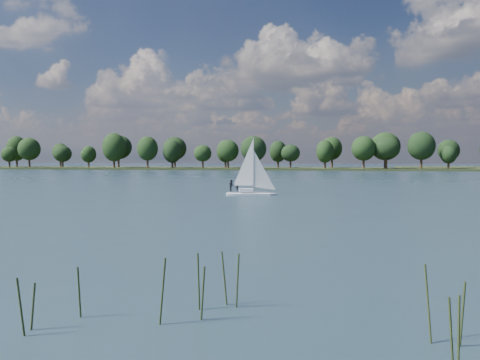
% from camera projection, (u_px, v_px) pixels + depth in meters
% --- Properties ---
extents(ground, '(700.00, 700.00, 0.00)m').
position_uv_depth(ground, '(254.00, 180.00, 125.37)').
color(ground, '#233342').
rests_on(ground, ground).
extents(far_shore, '(660.00, 40.00, 1.50)m').
position_uv_depth(far_shore, '(293.00, 169.00, 235.48)').
color(far_shore, black).
rests_on(far_shore, ground).
extents(sailboat, '(6.58, 3.47, 8.34)m').
position_uv_depth(sailboat, '(249.00, 178.00, 73.13)').
color(sailboat, white).
rests_on(sailboat, ground).
extents(treeline, '(562.44, 73.88, 18.42)m').
position_uv_depth(treeline, '(295.00, 151.00, 230.67)').
color(treeline, black).
rests_on(treeline, ground).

